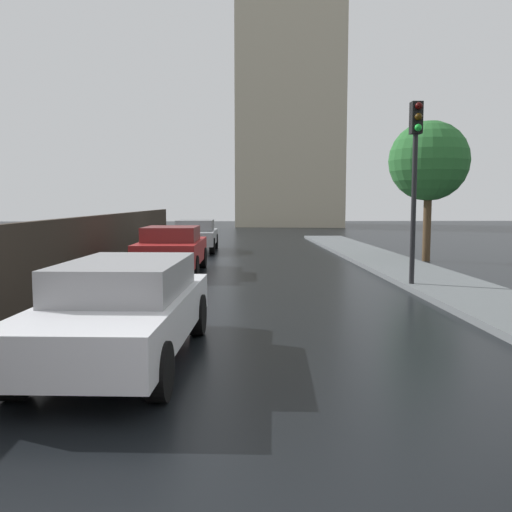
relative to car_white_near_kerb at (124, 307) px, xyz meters
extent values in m
cube|color=silver|center=(0.00, -0.05, -0.12)|extent=(2.00, 4.56, 0.56)
cube|color=gray|center=(0.01, 0.13, 0.39)|extent=(1.66, 2.53, 0.45)
cylinder|color=black|center=(0.67, -1.57, -0.40)|extent=(0.26, 0.66, 0.65)
cylinder|color=black|center=(-0.88, -1.46, -0.40)|extent=(0.26, 0.66, 0.65)
cylinder|color=black|center=(0.88, 1.37, -0.40)|extent=(0.26, 0.66, 0.65)
cylinder|color=black|center=(-0.68, 1.47, -0.40)|extent=(0.26, 0.66, 0.65)
cube|color=#B2B5BA|center=(-0.24, 16.48, -0.10)|extent=(1.78, 4.17, 0.57)
cube|color=gray|center=(-0.25, 16.45, 0.41)|extent=(1.55, 2.04, 0.46)
cylinder|color=black|center=(0.53, 15.10, -0.38)|extent=(0.23, 0.68, 0.68)
cylinder|color=black|center=(-1.06, 15.12, -0.38)|extent=(0.23, 0.68, 0.68)
cylinder|color=black|center=(0.57, 17.84, -0.38)|extent=(0.23, 0.68, 0.68)
cylinder|color=black|center=(-1.02, 17.86, -0.38)|extent=(0.23, 0.68, 0.68)
cube|color=maroon|center=(-0.41, 9.11, -0.07)|extent=(1.86, 4.05, 0.64)
cube|color=maroon|center=(-0.42, 9.00, 0.47)|extent=(1.59, 1.97, 0.43)
cylinder|color=black|center=(0.35, 7.77, -0.39)|extent=(0.24, 0.67, 0.66)
cylinder|color=black|center=(-1.25, 7.82, -0.39)|extent=(0.24, 0.67, 0.66)
cylinder|color=black|center=(0.42, 10.41, -0.39)|extent=(0.24, 0.67, 0.66)
cylinder|color=black|center=(-1.18, 10.46, -0.39)|extent=(0.24, 0.67, 0.66)
cylinder|color=black|center=(5.79, 5.79, 1.22)|extent=(0.12, 0.12, 3.60)
cube|color=black|center=(5.79, 5.79, 3.40)|extent=(0.26, 0.26, 0.75)
sphere|color=#360503|center=(5.79, 5.61, 3.65)|extent=(0.17, 0.17, 0.17)
sphere|color=#392405|center=(5.79, 5.61, 3.40)|extent=(0.17, 0.17, 0.17)
sphere|color=green|center=(5.79, 5.61, 3.15)|extent=(0.17, 0.17, 0.17)
cylinder|color=#4C3823|center=(8.40, 12.15, 0.58)|extent=(0.28, 0.28, 2.60)
sphere|color=#28662D|center=(8.40, 12.15, 2.87)|extent=(2.83, 2.83, 2.83)
cube|color=#B2A88E|center=(6.76, 43.86, 9.48)|extent=(10.60, 11.62, 20.40)
camera|label=1|loc=(1.49, -7.23, 1.39)|focal=38.18mm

